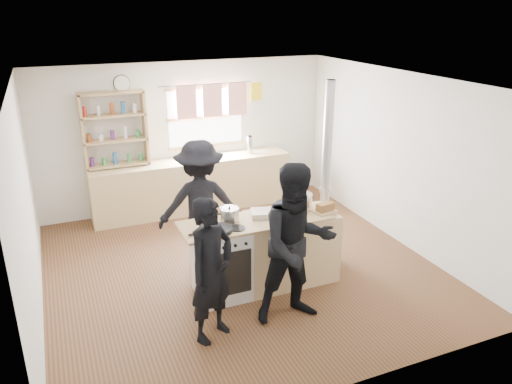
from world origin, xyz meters
TOP-DOWN VIEW (x-y plane):
  - ground at (0.00, 0.00)m, footprint 5.00×5.00m
  - back_counter at (0.00, 2.22)m, footprint 3.40×0.55m
  - shelving_unit at (-1.20, 2.34)m, footprint 1.00×0.28m
  - thermos at (1.06, 2.22)m, footprint 0.10×0.10m
  - cooking_island at (0.14, -0.55)m, footprint 1.97×0.64m
  - skillet_greens at (-0.53, -0.70)m, footprint 0.34×0.34m
  - roast_tray at (0.16, -0.51)m, footprint 0.44×0.35m
  - stockpot_stove at (-0.30, -0.47)m, footprint 0.24×0.24m
  - stockpot_counter at (0.63, -0.48)m, footprint 0.32×0.32m
  - bread_board at (0.89, -0.67)m, footprint 0.32×0.25m
  - flue_heater at (1.10, -0.31)m, footprint 0.35×0.35m
  - person_near_left at (-0.80, -1.28)m, footprint 0.69×0.61m
  - person_near_right at (0.17, -1.32)m, footprint 0.94×0.76m
  - person_far at (-0.43, 0.33)m, footprint 1.22×0.84m

SIDE VIEW (x-z plane):
  - ground at x=0.00m, z-range -0.01..0.00m
  - back_counter at x=0.00m, z-range 0.00..0.90m
  - cooking_island at x=0.14m, z-range 0.00..0.93m
  - flue_heater at x=1.10m, z-range -0.59..1.91m
  - person_near_left at x=-0.80m, z-range 0.00..1.59m
  - person_far at x=-0.43m, z-range 0.00..1.74m
  - person_near_right at x=0.17m, z-range 0.00..1.83m
  - skillet_greens at x=-0.53m, z-range 0.93..0.98m
  - roast_tray at x=0.16m, z-range 0.93..1.01m
  - bread_board at x=0.89m, z-range 0.92..1.04m
  - stockpot_stove at x=-0.30m, z-range 0.92..1.11m
  - stockpot_counter at x=0.63m, z-range 0.92..1.15m
  - thermos at x=1.06m, z-range 0.90..1.20m
  - shelving_unit at x=-1.20m, z-range 0.91..2.11m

